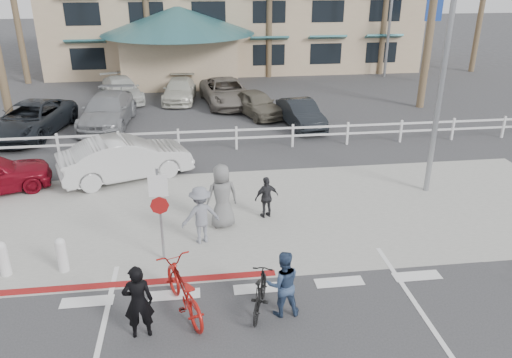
{
  "coord_description": "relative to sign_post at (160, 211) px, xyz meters",
  "views": [
    {
      "loc": [
        -1.35,
        -9.28,
        7.17
      ],
      "look_at": [
        0.35,
        3.79,
        1.5
      ],
      "focal_mm": 35.0,
      "sensor_mm": 36.0,
      "label": 1
    }
  ],
  "objects": [
    {
      "name": "pedestrian_child",
      "position": [
        3.04,
        2.07,
        -0.79
      ],
      "size": [
        0.84,
        0.55,
        1.33
      ],
      "primitive_type": "imported",
      "rotation": [
        0.0,
        0.0,
        3.45
      ],
      "color": "#26262A",
      "rests_on": "ground"
    },
    {
      "name": "lot_car_5",
      "position": [
        2.83,
        15.69,
        -0.75
      ],
      "size": [
        2.98,
        5.33,
        1.41
      ],
      "primitive_type": "imported",
      "rotation": [
        0.0,
        0.0,
        0.13
      ],
      "color": "slate",
      "rests_on": "ground"
    },
    {
      "name": "curb_red",
      "position": [
        -0.7,
        -1.0,
        -1.44
      ],
      "size": [
        7.0,
        0.25,
        0.02
      ],
      "primitive_type": "cube",
      "color": "maroon",
      "rests_on": "ground"
    },
    {
      "name": "info_sign",
      "position": [
        16.3,
        19.8,
        1.35
      ],
      "size": [
        1.2,
        0.16,
        5.6
      ],
      "primitive_type": null,
      "color": "navy",
      "rests_on": "ground"
    },
    {
      "name": "bollard_1",
      "position": [
        -3.9,
        -0.2,
        -0.97
      ],
      "size": [
        0.26,
        0.26,
        0.95
      ],
      "primitive_type": null,
      "color": "silver",
      "rests_on": "ground"
    },
    {
      "name": "cross_street",
      "position": [
        2.3,
        6.3,
        -1.45
      ],
      "size": [
        40.0,
        5.0,
        0.01
      ],
      "primitive_type": "cube",
      "color": "#333335",
      "rests_on": "ground"
    },
    {
      "name": "bollard_0",
      "position": [
        -2.5,
        -0.2,
        -0.97
      ],
      "size": [
        0.26,
        0.26,
        0.95
      ],
      "primitive_type": null,
      "color": "silver",
      "rests_on": "ground"
    },
    {
      "name": "bike_black",
      "position": [
        2.23,
        -2.42,
        -0.97
      ],
      "size": [
        0.91,
        1.66,
        0.96
      ],
      "primitive_type": "imported",
      "rotation": [
        0.0,
        0.0,
        2.84
      ],
      "color": "black",
      "rests_on": "ground"
    },
    {
      "name": "lot_car_2",
      "position": [
        4.21,
        13.27,
        -0.81
      ],
      "size": [
        2.72,
        4.07,
        1.29
      ],
      "primitive_type": "imported",
      "rotation": [
        0.0,
        0.0,
        0.35
      ],
      "color": "#5E584A",
      "rests_on": "ground"
    },
    {
      "name": "streetlight_1",
      "position": [
        14.3,
        21.8,
        3.3
      ],
      "size": [
        0.6,
        2.0,
        9.5
      ],
      "primitive_type": null,
      "color": "gray",
      "rests_on": "ground"
    },
    {
      "name": "ground",
      "position": [
        2.3,
        -2.2,
        -1.45
      ],
      "size": [
        140.0,
        140.0,
        0.0
      ],
      "primitive_type": "plane",
      "color": "#333335"
    },
    {
      "name": "bike_red",
      "position": [
        0.53,
        -2.23,
        -0.87
      ],
      "size": [
        1.48,
        2.34,
        1.16
      ],
      "primitive_type": "imported",
      "rotation": [
        0.0,
        0.0,
        3.49
      ],
      "color": "#9F1510",
      "rests_on": "ground"
    },
    {
      "name": "rail_fence",
      "position": [
        2.8,
        8.3,
        -0.95
      ],
      "size": [
        29.4,
        0.16,
        1.0
      ],
      "primitive_type": null,
      "color": "silver",
      "rests_on": "ground"
    },
    {
      "name": "lot_car_3",
      "position": [
        6.05,
        11.15,
        -0.82
      ],
      "size": [
        1.88,
        3.99,
        1.27
      ],
      "primitive_type": "imported",
      "rotation": [
        0.0,
        0.0,
        0.15
      ],
      "color": "black",
      "rests_on": "ground"
    },
    {
      "name": "rider_red",
      "position": [
        -0.36,
        -2.9,
        -0.6
      ],
      "size": [
        0.66,
        0.47,
        1.69
      ],
      "primitive_type": "imported",
      "rotation": [
        0.0,
        0.0,
        3.25
      ],
      "color": "black",
      "rests_on": "ground"
    },
    {
      "name": "sidewalk_plaza",
      "position": [
        2.3,
        2.3,
        -1.44
      ],
      "size": [
        22.0,
        7.0,
        0.01
      ],
      "primitive_type": "cube",
      "color": "gray",
      "rests_on": "ground"
    },
    {
      "name": "car_white_sedan",
      "position": [
        -1.54,
        5.76,
        -0.68
      ],
      "size": [
        4.94,
        3.13,
        1.54
      ],
      "primitive_type": "imported",
      "rotation": [
        0.0,
        0.0,
        1.92
      ],
      "color": "#BCBCBC",
      "rests_on": "ground"
    },
    {
      "name": "parking_lot",
      "position": [
        2.3,
        15.8,
        -1.45
      ],
      "size": [
        50.0,
        16.0,
        0.01
      ],
      "primitive_type": "cube",
      "color": "#333335",
      "rests_on": "ground"
    },
    {
      "name": "lot_car_1",
      "position": [
        -3.11,
        12.45,
        -0.7
      ],
      "size": [
        2.52,
        5.34,
        1.51
      ],
      "primitive_type": "imported",
      "rotation": [
        0.0,
        0.0,
        -0.08
      ],
      "color": "gray",
      "rests_on": "ground"
    },
    {
      "name": "streetlight_0",
      "position": [
        8.8,
        3.3,
        3.05
      ],
      "size": [
        0.6,
        2.0,
        9.0
      ],
      "primitive_type": null,
      "color": "gray",
      "rests_on": "ground"
    },
    {
      "name": "lot_car_0",
      "position": [
        -6.35,
        11.44,
        -0.71
      ],
      "size": [
        3.5,
        5.72,
        1.48
      ],
      "primitive_type": "imported",
      "rotation": [
        0.0,
        0.0,
        -0.21
      ],
      "color": "black",
      "rests_on": "ground"
    },
    {
      "name": "sign_post",
      "position": [
        0.0,
        0.0,
        0.0
      ],
      "size": [
        0.5,
        0.1,
        2.9
      ],
      "primitive_type": null,
      "color": "gray",
      "rests_on": "ground"
    },
    {
      "name": "rider_black",
      "position": [
        2.71,
        -2.57,
        -0.67
      ],
      "size": [
        0.77,
        0.6,
        1.56
      ],
      "primitive_type": "imported",
      "rotation": [
        0.0,
        0.0,
        3.16
      ],
      "color": "navy",
      "rests_on": "ground"
    },
    {
      "name": "lot_car_4",
      "position": [
        -3.02,
        17.35,
        -0.8
      ],
      "size": [
        3.15,
        4.8,
        1.29
      ],
      "primitive_type": "imported",
      "rotation": [
        0.0,
        0.0,
        0.33
      ],
      "color": "silver",
      "rests_on": "ground"
    },
    {
      "name": "lot_car_6",
      "position": [
        0.25,
        16.88,
        -0.84
      ],
      "size": [
        2.07,
        4.33,
        1.22
      ],
      "primitive_type": "imported",
      "rotation": [
        0.0,
        0.0,
        -0.09
      ],
      "color": "beige",
      "rests_on": "ground"
    },
    {
      "name": "pedestrian_a",
      "position": [
        1.02,
        0.82,
        -0.61
      ],
      "size": [
        1.21,
        0.9,
        1.67
      ],
      "primitive_type": "imported",
      "rotation": [
        0.0,
        0.0,
        3.43
      ],
      "color": "slate",
      "rests_on": "ground"
    },
    {
      "name": "pedestrian_b",
      "position": [
        1.66,
        1.66,
        -0.47
      ],
      "size": [
        1.07,
        0.82,
        1.95
      ],
      "primitive_type": "imported",
      "rotation": [
        0.0,
        0.0,
        3.37
      ],
      "color": "slate",
      "rests_on": "ground"
    }
  ]
}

